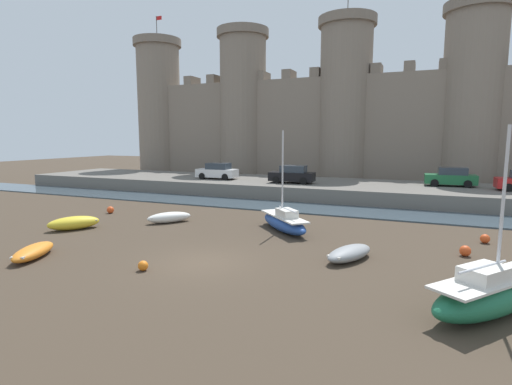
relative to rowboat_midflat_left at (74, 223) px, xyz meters
name	(u,v)px	position (x,y,z in m)	size (l,w,h in m)	color
ground_plane	(202,263)	(10.28, -2.56, -0.41)	(160.00, 160.00, 0.00)	#423528
water_channel	(299,208)	(10.28, 12.16, -0.36)	(80.00, 4.50, 0.10)	#3D4C56
quay_road	(322,189)	(10.28, 19.41, 0.23)	(63.60, 10.00, 1.27)	#666059
castle	(345,112)	(10.28, 29.84, 7.91)	(58.08, 6.48, 21.76)	gray
rowboat_midflat_left	(74,223)	(0.00, 0.00, 0.00)	(2.57, 3.05, 0.79)	yellow
sailboat_foreground_left	(284,222)	(11.67, 4.51, 0.14)	(4.41, 4.51, 5.85)	#234793
sailboat_midflat_centre	(490,294)	(21.15, -3.55, 0.26)	(4.38, 5.08, 5.83)	#1E6B47
rowboat_foreground_right	(169,217)	(4.10, 3.84, -0.05)	(2.48, 2.80, 0.68)	silver
rowboat_midflat_right	(349,253)	(16.19, 0.33, -0.08)	(2.19, 3.16, 0.64)	gray
rowboat_foreground_centre	(33,251)	(2.87, -4.95, -0.10)	(2.09, 3.09, 0.59)	orange
mooring_buoy_near_channel	(110,210)	(-1.71, 4.85, -0.16)	(0.50, 0.50, 0.50)	#E04C1E
mooring_buoy_mid_mud	(485,239)	(22.17, 5.98, -0.17)	(0.48, 0.48, 0.48)	#E04C1E
mooring_buoy_near_shore	(465,251)	(21.02, 3.02, -0.16)	(0.50, 0.50, 0.50)	#E04C1E
mooring_buoy_off_centre	(143,266)	(8.61, -4.43, -0.20)	(0.42, 0.42, 0.42)	orange
car_quay_centre_west	(292,175)	(7.91, 17.76, 1.64)	(4.17, 2.01, 1.62)	black
car_quay_east	(451,177)	(21.22, 20.85, 1.64)	(4.17, 2.01, 1.62)	#1E6638
car_quay_west	(217,171)	(-0.19, 18.29, 1.64)	(4.17, 2.01, 1.62)	silver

